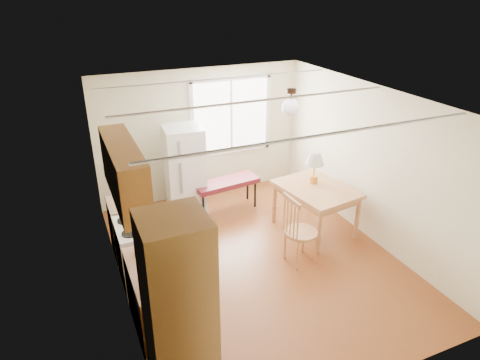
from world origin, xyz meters
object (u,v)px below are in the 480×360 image
chair (296,226)px  refrigerator (185,170)px  dining_table (316,193)px  bench (226,184)px

chair → refrigerator: bearing=110.4°
dining_table → bench: bearing=120.3°
refrigerator → dining_table: size_ratio=1.13×
bench → chair: (0.29, -2.03, 0.14)m
dining_table → chair: size_ratio=1.28×
refrigerator → bench: refrigerator is taller
dining_table → chair: (-0.79, -0.70, -0.06)m
bench → chair: chair is taller
refrigerator → dining_table: bearing=-36.8°
bench → refrigerator: bearing=153.5°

